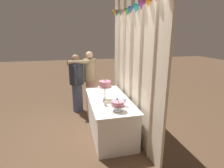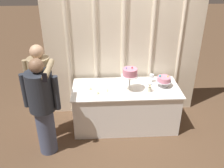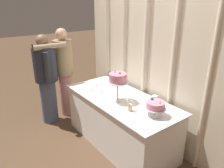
% 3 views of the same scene
% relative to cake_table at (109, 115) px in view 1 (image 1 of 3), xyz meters
% --- Properties ---
extents(ground_plane, '(24.00, 24.00, 0.00)m').
position_rel_cake_table_xyz_m(ground_plane, '(0.00, -0.10, -0.38)').
color(ground_plane, brown).
extents(draped_curtain, '(2.75, 0.15, 2.89)m').
position_rel_cake_table_xyz_m(draped_curtain, '(-0.02, 0.49, 1.14)').
color(draped_curtain, beige).
rests_on(draped_curtain, ground_plane).
extents(cake_table, '(1.80, 0.80, 0.75)m').
position_rel_cake_table_xyz_m(cake_table, '(0.00, 0.00, 0.00)').
color(cake_table, white).
rests_on(cake_table, ground_plane).
extents(cake_display_nearleft, '(0.29, 0.29, 0.43)m').
position_rel_cake_table_xyz_m(cake_display_nearleft, '(0.05, -0.09, 0.69)').
color(cake_display_nearleft, silver).
rests_on(cake_display_nearleft, cake_table).
extents(cake_display_nearright, '(0.26, 0.26, 0.22)m').
position_rel_cake_table_xyz_m(cake_display_nearright, '(0.64, 0.02, 0.50)').
color(cake_display_nearright, silver).
rests_on(cake_display_nearright, cake_table).
extents(wine_glass, '(0.08, 0.08, 0.15)m').
position_rel_cake_table_xyz_m(wine_glass, '(0.47, 0.19, 0.49)').
color(wine_glass, silver).
rests_on(wine_glass, cake_table).
extents(flower_vase, '(0.08, 0.11, 0.17)m').
position_rel_cake_table_xyz_m(flower_vase, '(0.37, -0.15, 0.45)').
color(flower_vase, beige).
rests_on(flower_vase, cake_table).
extents(tealight_far_left, '(0.05, 0.05, 0.04)m').
position_rel_cake_table_xyz_m(tealight_far_left, '(-0.59, -0.02, 0.39)').
color(tealight_far_left, beige).
rests_on(tealight_far_left, cake_table).
extents(tealight_near_left, '(0.05, 0.05, 0.04)m').
position_rel_cake_table_xyz_m(tealight_near_left, '(-0.47, -0.17, 0.39)').
color(tealight_near_left, beige).
rests_on(tealight_near_left, cake_table).
extents(tealight_near_right, '(0.05, 0.05, 0.04)m').
position_rel_cake_table_xyz_m(tealight_near_right, '(-0.31, -0.09, 0.39)').
color(tealight_near_right, beige).
rests_on(tealight_near_right, cake_table).
extents(guest_girl_blue_dress, '(0.49, 0.76, 1.61)m').
position_rel_cake_table_xyz_m(guest_girl_blue_dress, '(-1.32, -0.24, 0.51)').
color(guest_girl_blue_dress, '#D6938E').
rests_on(guest_girl_blue_dress, ground_plane).
extents(guest_man_pink_jacket, '(0.53, 0.44, 1.55)m').
position_rel_cake_table_xyz_m(guest_man_pink_jacket, '(-1.26, -0.59, 0.45)').
color(guest_man_pink_jacket, '#4C5675').
rests_on(guest_man_pink_jacket, ground_plane).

